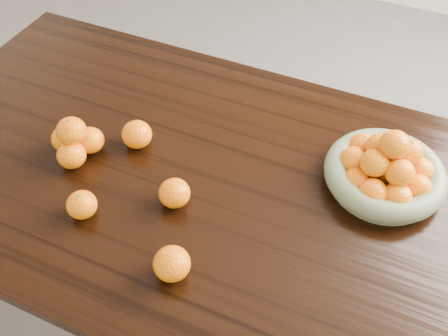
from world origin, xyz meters
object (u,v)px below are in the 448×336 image
at_px(fruit_bowl, 385,170).
at_px(dining_table, 236,207).
at_px(loose_orange_0, 82,205).
at_px(orange_pyramid, 75,141).

bearing_deg(fruit_bowl, dining_table, -153.76).
bearing_deg(fruit_bowl, loose_orange_0, -148.27).
relative_size(orange_pyramid, loose_orange_0, 1.92).
bearing_deg(dining_table, loose_orange_0, -142.93).
height_order(dining_table, orange_pyramid, orange_pyramid).
relative_size(fruit_bowl, loose_orange_0, 4.14).
relative_size(dining_table, fruit_bowl, 6.36).
bearing_deg(loose_orange_0, fruit_bowl, 31.73).
bearing_deg(orange_pyramid, loose_orange_0, -50.80).
distance_m(fruit_bowl, orange_pyramid, 0.83).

